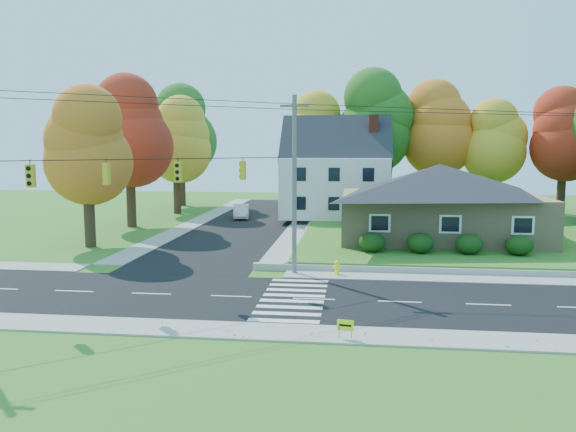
# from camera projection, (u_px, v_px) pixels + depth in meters

# --- Properties ---
(ground) EXTENTS (120.00, 120.00, 0.00)m
(ground) POSITION_uv_depth(u_px,v_px,m) (314.00, 299.00, 26.57)
(ground) COLOR #3D7923
(road_main) EXTENTS (90.00, 8.00, 0.02)m
(road_main) POSITION_uv_depth(u_px,v_px,m) (314.00, 299.00, 26.57)
(road_main) COLOR black
(road_main) RESTS_ON ground
(road_cross) EXTENTS (8.00, 44.00, 0.02)m
(road_cross) POSITION_uv_depth(u_px,v_px,m) (250.00, 222.00, 53.13)
(road_cross) COLOR black
(road_cross) RESTS_ON ground
(sidewalk_north) EXTENTS (90.00, 2.00, 0.08)m
(sidewalk_north) POSITION_uv_depth(u_px,v_px,m) (320.00, 275.00, 31.49)
(sidewalk_north) COLOR #9C9A90
(sidewalk_north) RESTS_ON ground
(sidewalk_south) EXTENTS (90.00, 2.00, 0.08)m
(sidewalk_south) POSITION_uv_depth(u_px,v_px,m) (304.00, 333.00, 21.64)
(sidewalk_south) COLOR #9C9A90
(sidewalk_south) RESTS_ON ground
(lawn) EXTENTS (30.00, 30.00, 0.50)m
(lawn) POSITION_uv_depth(u_px,v_px,m) (492.00, 232.00, 45.69)
(lawn) COLOR #3D7923
(lawn) RESTS_ON ground
(ranch_house) EXTENTS (14.60, 10.60, 5.40)m
(ranch_house) POSITION_uv_depth(u_px,v_px,m) (439.00, 200.00, 40.98)
(ranch_house) COLOR tan
(ranch_house) RESTS_ON lawn
(colonial_house) EXTENTS (10.40, 8.40, 9.60)m
(colonial_house) POSITION_uv_depth(u_px,v_px,m) (336.00, 173.00, 53.57)
(colonial_house) COLOR silver
(colonial_house) RESTS_ON lawn
(hedge_row) EXTENTS (10.70, 1.70, 1.27)m
(hedge_row) POSITION_uv_depth(u_px,v_px,m) (445.00, 243.00, 35.19)
(hedge_row) COLOR #163A10
(hedge_row) RESTS_ON lawn
(traffic_infrastructure) EXTENTS (38.10, 10.66, 10.00)m
(traffic_infrastructure) POSITION_uv_depth(u_px,v_px,m) (313.00, 189.00, 27.28)
(traffic_infrastructure) COLOR #666059
(traffic_infrastructure) RESTS_ON ground
(tree_lot_0) EXTENTS (6.72, 6.72, 12.51)m
(tree_lot_0) POSITION_uv_depth(u_px,v_px,m) (319.00, 135.00, 59.26)
(tree_lot_0) COLOR #3F2A19
(tree_lot_0) RESTS_ON lawn
(tree_lot_1) EXTENTS (7.84, 7.84, 14.60)m
(tree_lot_1) POSITION_uv_depth(u_px,v_px,m) (377.00, 122.00, 57.40)
(tree_lot_1) COLOR #3F2A19
(tree_lot_1) RESTS_ON lawn
(tree_lot_2) EXTENTS (7.28, 7.28, 13.56)m
(tree_lot_2) POSITION_uv_depth(u_px,v_px,m) (435.00, 129.00, 57.76)
(tree_lot_2) COLOR #3F2A19
(tree_lot_2) RESTS_ON lawn
(tree_lot_3) EXTENTS (6.16, 6.16, 11.47)m
(tree_lot_3) POSITION_uv_depth(u_px,v_px,m) (498.00, 141.00, 56.23)
(tree_lot_3) COLOR #3F2A19
(tree_lot_3) RESTS_ON lawn
(tree_lot_4) EXTENTS (6.72, 6.72, 12.51)m
(tree_lot_4) POSITION_uv_depth(u_px,v_px,m) (565.00, 134.00, 54.45)
(tree_lot_4) COLOR #3F2A19
(tree_lot_4) RESTS_ON lawn
(tree_west_0) EXTENTS (6.16, 6.16, 11.47)m
(tree_west_0) POSITION_uv_depth(u_px,v_px,m) (86.00, 147.00, 39.51)
(tree_west_0) COLOR #3F2A19
(tree_west_0) RESTS_ON ground
(tree_west_1) EXTENTS (7.28, 7.28, 13.56)m
(tree_west_1) POSITION_uv_depth(u_px,v_px,m) (129.00, 132.00, 49.31)
(tree_west_1) COLOR #3F2A19
(tree_west_1) RESTS_ON ground
(tree_west_2) EXTENTS (6.72, 6.72, 12.51)m
(tree_west_2) POSITION_uv_depth(u_px,v_px,m) (176.00, 140.00, 59.13)
(tree_west_2) COLOR #3F2A19
(tree_west_2) RESTS_ON ground
(tree_west_3) EXTENTS (7.84, 7.84, 14.60)m
(tree_west_3) POSITION_uv_depth(u_px,v_px,m) (181.00, 130.00, 67.08)
(tree_west_3) COLOR #3F2A19
(tree_west_3) RESTS_ON ground
(white_car) EXTENTS (2.20, 4.39, 1.38)m
(white_car) POSITION_uv_depth(u_px,v_px,m) (241.00, 211.00, 55.91)
(white_car) COLOR silver
(white_car) RESTS_ON road_cross
(fire_hydrant) EXTENTS (0.48, 0.38, 0.86)m
(fire_hydrant) POSITION_uv_depth(u_px,v_px,m) (337.00, 268.00, 31.37)
(fire_hydrant) COLOR #FDFF0E
(fire_hydrant) RESTS_ON ground
(yard_sign) EXTENTS (0.62, 0.13, 0.78)m
(yard_sign) POSITION_uv_depth(u_px,v_px,m) (345.00, 326.00, 20.95)
(yard_sign) COLOR black
(yard_sign) RESTS_ON ground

